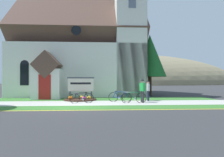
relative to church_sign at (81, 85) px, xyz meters
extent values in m
plane|color=#333335|center=(0.00, -0.60, -1.24)|extent=(140.00, 140.00, 0.00)
cube|color=#B7B5AD|center=(-0.58, -2.50, -1.23)|extent=(32.00, 2.76, 0.01)
cube|color=#38722D|center=(-0.58, -4.70, -1.23)|extent=(32.00, 1.65, 0.01)
cube|color=#38722D|center=(-0.58, 0.29, -1.23)|extent=(24.00, 2.82, 0.01)
cube|color=yellow|center=(-0.58, -5.68, -1.23)|extent=(28.00, 0.16, 0.01)
cube|color=silver|center=(-0.58, 7.02, 1.34)|extent=(13.35, 10.63, 5.15)
cube|color=brown|center=(-0.58, 7.02, 5.45)|extent=(13.85, 10.83, 10.83)
cube|color=silver|center=(4.64, 3.15, 4.30)|extent=(2.91, 2.91, 11.07)
cube|color=slate|center=(4.64, 1.68, 7.80)|extent=(0.70, 0.06, 1.20)
cube|color=silver|center=(-2.99, 0.90, 0.06)|extent=(2.40, 1.60, 2.60)
cube|color=brown|center=(-2.99, 0.90, 1.71)|extent=(2.40, 1.80, 2.40)
cube|color=maroon|center=(-2.99, 0.08, -0.19)|extent=(1.00, 0.06, 2.10)
cube|color=black|center=(-5.26, 1.67, 0.86)|extent=(0.76, 0.06, 1.90)
cone|color=black|center=(-5.26, 1.67, 1.81)|extent=(0.80, 0.06, 0.80)
cylinder|color=black|center=(-0.58, 1.67, 4.99)|extent=(0.90, 0.06, 0.90)
cube|color=#474C56|center=(-0.89, 0.01, -0.89)|extent=(0.12, 0.12, 0.69)
cube|color=#474C56|center=(0.89, -0.01, -0.89)|extent=(0.12, 0.12, 0.69)
cube|color=silver|center=(0.00, 0.00, -0.01)|extent=(2.12, 0.11, 1.08)
cube|color=#474C56|center=(0.00, 0.00, 0.59)|extent=(2.24, 0.15, 0.12)
cube|color=black|center=(0.00, -0.04, 0.12)|extent=(1.70, 0.03, 0.16)
cylinder|color=#382319|center=(0.00, -0.48, -1.19)|extent=(2.63, 2.63, 0.10)
ellipsoid|color=gold|center=(0.73, -0.63, -1.02)|extent=(0.36, 0.36, 0.24)
ellipsoid|color=gold|center=(0.09, -0.11, -1.02)|extent=(0.36, 0.36, 0.24)
ellipsoid|color=gold|center=(-0.85, -0.01, -1.02)|extent=(0.36, 0.36, 0.24)
ellipsoid|color=orange|center=(-0.73, -0.76, -1.02)|extent=(0.36, 0.36, 0.24)
ellipsoid|color=#CC338C|center=(0.34, -1.07, -1.02)|extent=(0.36, 0.36, 0.24)
torus|color=black|center=(4.56, -2.64, -0.88)|extent=(0.75, 0.04, 0.75)
torus|color=black|center=(3.50, -2.63, -0.88)|extent=(0.75, 0.04, 0.75)
cylinder|color=#19723F|center=(3.86, -2.63, -0.71)|extent=(0.57, 0.04, 0.46)
cylinder|color=#19723F|center=(3.98, -2.63, -0.48)|extent=(0.79, 0.04, 0.06)
cylinder|color=#19723F|center=(4.25, -2.64, -0.70)|extent=(0.27, 0.04, 0.48)
cylinder|color=#19723F|center=(4.35, -2.64, -0.90)|extent=(0.43, 0.04, 0.09)
cylinder|color=#19723F|center=(4.47, -2.64, -0.67)|extent=(0.22, 0.04, 0.42)
cylinder|color=#19723F|center=(3.54, -2.63, -0.69)|extent=(0.12, 0.04, 0.39)
ellipsoid|color=black|center=(4.37, -2.64, -0.44)|extent=(0.24, 0.08, 0.05)
cylinder|color=silver|center=(3.58, -2.63, -0.48)|extent=(0.44, 0.03, 0.03)
cylinder|color=silver|center=(4.14, -2.64, -0.93)|extent=(0.18, 0.02, 0.18)
torus|color=black|center=(0.82, -2.36, -0.90)|extent=(0.71, 0.19, 0.72)
torus|color=black|center=(-0.15, -2.58, -0.90)|extent=(0.71, 0.19, 0.72)
cylinder|color=black|center=(0.18, -2.51, -0.74)|extent=(0.53, 0.15, 0.45)
cylinder|color=black|center=(0.28, -2.48, -0.52)|extent=(0.73, 0.19, 0.06)
cylinder|color=black|center=(0.53, -2.43, -0.73)|extent=(0.25, 0.09, 0.46)
cylinder|color=black|center=(0.62, -2.41, -0.92)|extent=(0.40, 0.12, 0.09)
cylinder|color=black|center=(0.73, -2.38, -0.70)|extent=(0.21, 0.08, 0.40)
cylinder|color=black|center=(-0.12, -2.57, -0.71)|extent=(0.12, 0.06, 0.37)
ellipsoid|color=black|center=(0.64, -2.40, -0.48)|extent=(0.25, 0.13, 0.05)
cylinder|color=silver|center=(-0.08, -2.56, -0.51)|extent=(0.44, 0.12, 0.03)
cylinder|color=silver|center=(0.43, -2.45, -0.95)|extent=(0.18, 0.06, 0.18)
torus|color=black|center=(2.62, -1.70, -0.89)|extent=(0.72, 0.12, 0.72)
torus|color=black|center=(3.63, -1.82, -0.89)|extent=(0.72, 0.12, 0.72)
cylinder|color=#194CA5|center=(3.29, -1.78, -0.72)|extent=(0.55, 0.10, 0.47)
cylinder|color=#194CA5|center=(3.18, -1.77, -0.49)|extent=(0.75, 0.13, 0.07)
cylinder|color=#194CA5|center=(2.92, -1.74, -0.71)|extent=(0.26, 0.07, 0.48)
cylinder|color=#194CA5|center=(2.83, -1.73, -0.92)|extent=(0.41, 0.08, 0.09)
cylinder|color=#194CA5|center=(2.71, -1.71, -0.68)|extent=(0.22, 0.06, 0.43)
cylinder|color=#194CA5|center=(3.59, -1.82, -0.70)|extent=(0.12, 0.05, 0.39)
ellipsoid|color=black|center=(2.81, -1.73, -0.44)|extent=(0.25, 0.11, 0.05)
cylinder|color=silver|center=(3.55, -1.82, -0.49)|extent=(0.44, 0.08, 0.03)
cylinder|color=silver|center=(3.03, -1.75, -0.94)|extent=(0.18, 0.04, 0.18)
cylinder|color=#191E38|center=(5.39, -1.37, -0.84)|extent=(0.15, 0.15, 0.78)
cylinder|color=#191E38|center=(5.42, -1.17, -0.84)|extent=(0.15, 0.15, 0.78)
cube|color=silver|center=(5.40, -1.27, -0.17)|extent=(0.26, 0.46, 0.57)
sphere|color=tan|center=(5.40, -1.27, 0.22)|extent=(0.20, 0.20, 0.20)
ellipsoid|color=black|center=(5.40, -1.27, 0.27)|extent=(0.28, 0.25, 0.14)
cylinder|color=silver|center=(5.33, -1.54, -0.14)|extent=(0.09, 0.19, 0.52)
cylinder|color=silver|center=(5.48, -1.01, -0.14)|extent=(0.09, 0.09, 0.51)
cylinder|color=#2D2D33|center=(4.76, -2.32, -0.82)|extent=(0.15, 0.15, 0.82)
cylinder|color=#2D2D33|center=(4.70, -2.18, -0.82)|extent=(0.15, 0.15, 0.82)
cube|color=green|center=(4.73, -2.25, -0.11)|extent=(0.36, 0.50, 0.60)
sphere|color=beige|center=(4.73, -2.25, 0.29)|extent=(0.21, 0.21, 0.21)
ellipsoid|color=black|center=(4.73, -2.25, 0.35)|extent=(0.33, 0.31, 0.15)
cylinder|color=green|center=(4.80, -2.53, -0.08)|extent=(0.09, 0.19, 0.55)
cylinder|color=green|center=(4.66, -1.98, -0.08)|extent=(0.09, 0.17, 0.55)
cylinder|color=#3D2D1E|center=(6.94, 4.12, -0.24)|extent=(0.39, 0.39, 2.00)
cone|color=#195623|center=(6.94, 4.12, 3.02)|extent=(3.49, 3.49, 4.52)
cylinder|color=#4C3823|center=(-5.84, 4.64, -0.03)|extent=(0.27, 0.27, 2.41)
ellipsoid|color=#195623|center=(-5.84, 4.64, 2.99)|extent=(3.89, 3.89, 3.30)
ellipsoid|color=#847A5B|center=(10.58, 57.23, -1.24)|extent=(86.92, 40.40, 22.61)
camera|label=1|loc=(1.68, -16.15, 0.42)|focal=30.72mm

